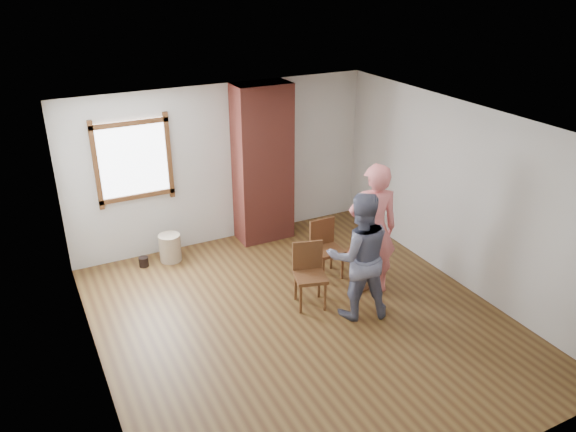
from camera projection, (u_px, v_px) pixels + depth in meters
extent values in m
plane|color=brown|center=(303.00, 321.00, 7.32)|extent=(5.50, 5.50, 0.00)
cube|color=silver|center=(222.00, 165.00, 9.01)|extent=(5.00, 0.04, 2.60)
cube|color=silver|center=(90.00, 281.00, 5.74)|extent=(0.04, 5.50, 2.60)
cube|color=silver|center=(462.00, 196.00, 7.81)|extent=(0.04, 5.50, 2.60)
cube|color=white|center=(305.00, 127.00, 6.24)|extent=(5.00, 5.50, 0.04)
cube|color=brown|center=(133.00, 161.00, 8.27)|extent=(1.14, 0.06, 1.34)
cube|color=white|center=(133.00, 160.00, 8.29)|extent=(1.00, 0.02, 1.20)
cube|color=#974135|center=(263.00, 164.00, 9.05)|extent=(0.90, 0.50, 2.60)
cylinder|color=#C1A98C|center=(170.00, 248.00, 8.73)|extent=(0.41, 0.41, 0.43)
cylinder|color=black|center=(144.00, 262.00, 8.62)|extent=(0.19, 0.19, 0.15)
cube|color=brown|center=(310.00, 277.00, 7.49)|extent=(0.51, 0.51, 0.05)
cylinder|color=brown|center=(301.00, 299.00, 7.41)|extent=(0.04, 0.04, 0.44)
cylinder|color=brown|center=(325.00, 296.00, 7.47)|extent=(0.04, 0.04, 0.44)
cylinder|color=brown|center=(296.00, 286.00, 7.70)|extent=(0.04, 0.04, 0.44)
cylinder|color=brown|center=(319.00, 283.00, 7.76)|extent=(0.04, 0.04, 0.44)
cube|color=brown|center=(307.00, 256.00, 7.57)|extent=(0.41, 0.15, 0.44)
cube|color=brown|center=(328.00, 250.00, 8.20)|extent=(0.40, 0.40, 0.05)
cylinder|color=brown|center=(323.00, 271.00, 8.09)|extent=(0.04, 0.04, 0.43)
cylinder|color=brown|center=(342.00, 266.00, 8.22)|extent=(0.04, 0.04, 0.43)
cylinder|color=brown|center=(312.00, 261.00, 8.35)|extent=(0.04, 0.04, 0.43)
cylinder|color=brown|center=(331.00, 256.00, 8.49)|extent=(0.04, 0.04, 0.43)
cube|color=brown|center=(322.00, 232.00, 8.26)|extent=(0.40, 0.04, 0.43)
cylinder|color=brown|center=(361.00, 252.00, 7.84)|extent=(0.40, 0.40, 0.04)
cylinder|color=brown|center=(360.00, 270.00, 7.96)|extent=(0.06, 0.06, 0.54)
cylinder|color=brown|center=(359.00, 287.00, 8.07)|extent=(0.28, 0.28, 0.03)
cylinder|color=white|center=(361.00, 250.00, 7.83)|extent=(0.18, 0.18, 0.01)
cube|color=white|center=(362.00, 248.00, 7.82)|extent=(0.08, 0.07, 0.06)
imported|color=#131636|center=(359.00, 256.00, 7.14)|extent=(1.00, 0.88, 1.73)
imported|color=#FE7F80|center=(373.00, 229.00, 7.65)|extent=(0.80, 0.65, 1.90)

